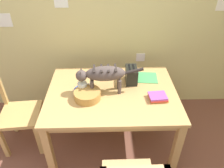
{
  "coord_description": "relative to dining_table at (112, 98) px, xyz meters",
  "views": [
    {
      "loc": [
        0.05,
        -0.84,
        2.07
      ],
      "look_at": [
        0.1,
        0.91,
        0.82
      ],
      "focal_mm": 34.38,
      "sensor_mm": 36.0,
      "label": 1
    }
  ],
  "objects": [
    {
      "name": "wall_rear",
      "position": [
        -0.1,
        0.77,
        0.61
      ],
      "size": [
        5.1,
        0.11,
        2.5
      ],
      "color": "#D3C87E",
      "rests_on": "ground_plane"
    },
    {
      "name": "dining_table",
      "position": [
        0.0,
        0.0,
        0.0
      ],
      "size": [
        1.33,
        0.97,
        0.72
      ],
      "color": "tan",
      "rests_on": "ground_plane"
    },
    {
      "name": "cat",
      "position": [
        -0.09,
        0.01,
        0.29
      ],
      "size": [
        0.67,
        0.17,
        0.29
      ],
      "rotation": [
        0.0,
        0.0,
        1.61
      ],
      "color": "#4E423D",
      "rests_on": "dining_table"
    },
    {
      "name": "saucer_bowl",
      "position": [
        -0.3,
        0.0,
        0.1
      ],
      "size": [
        0.18,
        0.18,
        0.03
      ],
      "primitive_type": "cylinder",
      "color": "blue",
      "rests_on": "dining_table"
    },
    {
      "name": "coffee_mug",
      "position": [
        -0.3,
        0.0,
        0.16
      ],
      "size": [
        0.14,
        0.1,
        0.08
      ],
      "color": "white",
      "rests_on": "saucer_bowl"
    },
    {
      "name": "magazine",
      "position": [
        0.38,
        0.25,
        0.09
      ],
      "size": [
        0.29,
        0.25,
        0.01
      ],
      "primitive_type": "cube",
      "rotation": [
        0.0,
        0.0,
        -0.1
      ],
      "color": "#48A95E",
      "rests_on": "dining_table"
    },
    {
      "name": "book_stack",
      "position": [
        0.45,
        -0.13,
        0.11
      ],
      "size": [
        0.19,
        0.16,
        0.05
      ],
      "color": "gold",
      "rests_on": "dining_table"
    },
    {
      "name": "wicker_basket",
      "position": [
        -0.24,
        -0.1,
        0.13
      ],
      "size": [
        0.26,
        0.26,
        0.09
      ],
      "color": "#B07F3C",
      "rests_on": "dining_table"
    },
    {
      "name": "toaster",
      "position": [
        0.21,
        0.19,
        0.17
      ],
      "size": [
        0.12,
        0.2,
        0.18
      ],
      "color": "black",
      "rests_on": "dining_table"
    },
    {
      "name": "wooden_chair_far",
      "position": [
        -1.05,
        -0.01,
        -0.18
      ],
      "size": [
        0.45,
        0.45,
        0.94
      ],
      "rotation": [
        0.0,
        0.0,
        -1.49
      ],
      "color": "tan",
      "rests_on": "ground_plane"
    }
  ]
}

